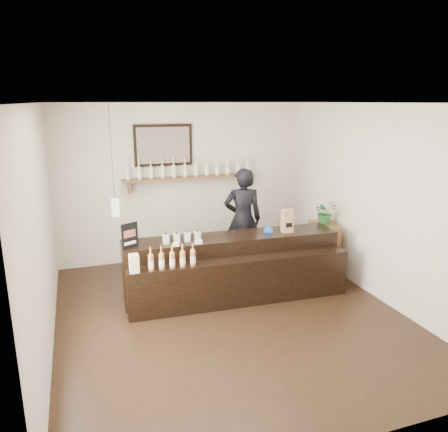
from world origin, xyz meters
TOP-DOWN VIEW (x-y plane):
  - ground at (0.00, 0.00)m, footprint 5.00×5.00m
  - room_shell at (0.00, 0.00)m, footprint 5.00×5.00m
  - back_wall_decor at (-0.15, 2.37)m, footprint 2.66×0.96m
  - counter at (0.27, 0.58)m, footprint 3.23×0.99m
  - promo_sign at (-1.21, 0.62)m, footprint 0.23×0.13m
  - paper_bag at (1.14, 0.60)m, footprint 0.17×0.13m
  - tape_dispenser at (0.86, 0.68)m, footprint 0.13×0.09m
  - side_cabinet at (2.00, 0.94)m, footprint 0.59×0.69m
  - potted_plant at (2.00, 0.94)m, footprint 0.38×0.34m
  - shopkeeper at (0.79, 1.55)m, footprint 0.82×0.63m

SIDE VIEW (x-z plane):
  - ground at x=0.00m, z-range 0.00..0.00m
  - counter at x=0.27m, z-range -0.10..0.94m
  - side_cabinet at x=2.00m, z-range 0.00..0.85m
  - tape_dispenser at x=0.86m, z-range 0.88..0.99m
  - shopkeeper at x=0.79m, z-range 0.00..1.99m
  - potted_plant at x=2.00m, z-range 0.85..1.26m
  - promo_sign at x=-1.21m, z-range 0.89..1.25m
  - paper_bag at x=1.14m, z-range 0.89..1.25m
  - room_shell at x=0.00m, z-range -0.80..4.20m
  - back_wall_decor at x=-0.15m, z-range 0.91..2.60m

